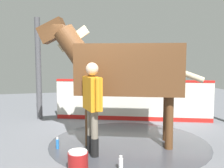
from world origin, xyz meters
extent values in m
cube|color=slate|center=(0.00, 0.00, -0.01)|extent=(16.00, 16.00, 0.02)
cylinder|color=#42444C|center=(-0.22, -0.28, 0.00)|extent=(3.39, 3.39, 0.00)
cube|color=silver|center=(1.63, -0.97, 0.56)|extent=(1.62, 4.20, 1.12)
cube|color=red|center=(1.63, -0.97, 1.15)|extent=(1.64, 4.21, 0.06)
cube|color=red|center=(1.63, -0.97, 0.06)|extent=(1.62, 4.20, 0.12)
cylinder|color=#4C4C51|center=(2.48, 1.63, 1.47)|extent=(0.16, 0.16, 2.94)
cube|color=brown|center=(-0.22, -0.28, 1.58)|extent=(1.70, 2.35, 1.02)
cylinder|color=brown|center=(-0.20, 0.57, 0.54)|extent=(0.16, 0.16, 1.07)
cylinder|color=brown|center=(0.32, 0.38, 0.54)|extent=(0.16, 0.16, 1.07)
cylinder|color=brown|center=(-0.77, -0.94, 0.54)|extent=(0.16, 0.16, 1.07)
cylinder|color=brown|center=(-0.24, -1.14, 0.54)|extent=(0.16, 0.16, 1.07)
cylinder|color=brown|center=(0.19, 0.83, 2.05)|extent=(0.72, 0.93, 0.91)
cube|color=#C6B793|center=(0.19, 0.83, 2.21)|extent=(0.30, 0.66, 0.56)
cube|color=brown|center=(0.35, 1.24, 2.38)|extent=(0.49, 0.71, 0.56)
cylinder|color=#C6B793|center=(-0.63, -1.37, 1.48)|extent=(0.36, 0.70, 0.35)
cylinder|color=black|center=(-0.59, 0.60, 0.17)|extent=(0.15, 0.15, 0.34)
cylinder|color=slate|center=(-0.59, 0.60, 0.60)|extent=(0.13, 0.13, 0.52)
cylinder|color=black|center=(-0.82, 0.56, 0.17)|extent=(0.15, 0.15, 0.34)
cylinder|color=slate|center=(-0.82, 0.56, 0.60)|extent=(0.13, 0.13, 0.52)
cube|color=orange|center=(-0.70, 0.58, 1.16)|extent=(0.53, 0.30, 0.61)
cylinder|color=orange|center=(-0.41, 0.63, 1.18)|extent=(0.09, 0.09, 0.58)
cylinder|color=orange|center=(-1.00, 0.53, 1.18)|extent=(0.09, 0.09, 0.58)
sphere|color=beige|center=(-0.70, 0.58, 1.61)|extent=(0.23, 0.23, 0.23)
cylinder|color=maroon|center=(-1.33, 0.93, 0.15)|extent=(0.33, 0.33, 0.30)
cylinder|color=white|center=(-1.33, 0.93, 0.31)|extent=(0.30, 0.30, 0.03)
cylinder|color=white|center=(-1.50, 0.26, 0.10)|extent=(0.07, 0.07, 0.20)
cylinder|color=white|center=(-1.50, 0.26, 0.22)|extent=(0.05, 0.05, 0.04)
cylinder|color=blue|center=(-0.24, 1.22, 0.10)|extent=(0.06, 0.06, 0.20)
cylinder|color=white|center=(-0.24, 1.22, 0.22)|extent=(0.04, 0.04, 0.04)
camera|label=1|loc=(-5.47, 1.37, 1.86)|focal=42.39mm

